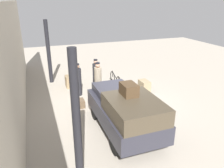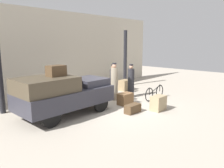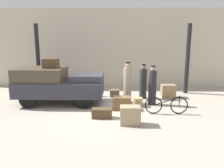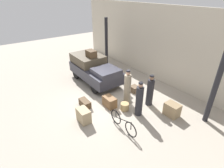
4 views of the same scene
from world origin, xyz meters
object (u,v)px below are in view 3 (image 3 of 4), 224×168
(suitcase_tan_flat, at_px, (122,103))
(suitcase_black_upright, at_px, (130,115))
(bicycle, at_px, (166,105))
(trunk_on_truck_roof, at_px, (51,63))
(conductor_in_dark_uniform, at_px, (127,84))
(wicker_basket, at_px, (138,102))
(porter_carrying_trunk, at_px, (152,87))
(truck, at_px, (57,83))
(trunk_umber_medium, at_px, (102,113))
(trunk_large_brown, at_px, (168,91))
(porter_standing_middle, at_px, (143,83))
(trunk_wicker_pale, at_px, (115,93))

(suitcase_tan_flat, distance_m, suitcase_black_upright, 1.60)
(bicycle, xyz_separation_m, trunk_on_truck_roof, (-4.72, 1.34, 1.43))
(bicycle, height_order, conductor_in_dark_uniform, conductor_in_dark_uniform)
(wicker_basket, height_order, porter_carrying_trunk, porter_carrying_trunk)
(suitcase_tan_flat, bearing_deg, wicker_basket, 31.63)
(truck, bearing_deg, porter_carrying_trunk, -1.64)
(truck, xyz_separation_m, conductor_in_dark_uniform, (3.08, 0.09, -0.03))
(conductor_in_dark_uniform, height_order, trunk_umber_medium, conductor_in_dark_uniform)
(trunk_large_brown, bearing_deg, porter_carrying_trunk, -128.99)
(bicycle, height_order, suitcase_black_upright, bicycle)
(suitcase_black_upright, bearing_deg, bicycle, 36.78)
(trunk_umber_medium, bearing_deg, truck, 138.67)
(bicycle, distance_m, porter_carrying_trunk, 1.35)
(suitcase_black_upright, bearing_deg, suitcase_tan_flat, 98.75)
(wicker_basket, bearing_deg, bicycle, -43.24)
(conductor_in_dark_uniform, relative_size, trunk_large_brown, 2.80)
(wicker_basket, bearing_deg, trunk_large_brown, 42.67)
(wicker_basket, relative_size, trunk_on_truck_roof, 0.64)
(bicycle, bearing_deg, porter_standing_middle, 105.61)
(truck, distance_m, suitcase_tan_flat, 3.00)
(suitcase_black_upright, distance_m, trunk_wicker_pale, 3.60)
(bicycle, xyz_separation_m, porter_carrying_trunk, (-0.35, 1.22, 0.44))
(suitcase_tan_flat, xyz_separation_m, trunk_large_brown, (2.30, 1.91, 0.05))
(trunk_umber_medium, relative_size, trunk_wicker_pale, 1.56)
(porter_carrying_trunk, xyz_separation_m, suitcase_tan_flat, (-1.33, -0.71, -0.52))
(suitcase_black_upright, relative_size, trunk_wicker_pale, 1.45)
(porter_carrying_trunk, relative_size, conductor_in_dark_uniform, 0.93)
(trunk_wicker_pale, bearing_deg, suitcase_black_upright, -81.28)
(trunk_large_brown, bearing_deg, suitcase_black_upright, -120.45)
(trunk_umber_medium, bearing_deg, trunk_wicker_pale, 81.66)
(trunk_umber_medium, distance_m, trunk_on_truck_roof, 3.35)
(wicker_basket, xyz_separation_m, conductor_in_dark_uniform, (-0.41, 0.50, 0.66))
(suitcase_tan_flat, bearing_deg, trunk_on_truck_roof, 164.82)
(porter_carrying_trunk, height_order, suitcase_tan_flat, porter_carrying_trunk)
(trunk_umber_medium, bearing_deg, conductor_in_dark_uniform, 62.30)
(trunk_large_brown, relative_size, trunk_on_truck_roof, 1.02)
(suitcase_tan_flat, relative_size, trunk_large_brown, 1.08)
(truck, height_order, suitcase_black_upright, truck)
(porter_standing_middle, height_order, conductor_in_dark_uniform, conductor_in_dark_uniform)
(suitcase_black_upright, bearing_deg, trunk_on_truck_roof, 143.81)
(suitcase_tan_flat, bearing_deg, porter_carrying_trunk, 28.16)
(porter_carrying_trunk, xyz_separation_m, conductor_in_dark_uniform, (-1.06, 0.20, 0.06))
(porter_standing_middle, distance_m, trunk_umber_medium, 3.30)
(porter_carrying_trunk, height_order, porter_standing_middle, porter_carrying_trunk)
(wicker_basket, xyz_separation_m, trunk_large_brown, (1.62, 1.49, 0.13))
(truck, relative_size, suitcase_black_upright, 5.56)
(wicker_basket, distance_m, trunk_large_brown, 2.20)
(truck, height_order, bicycle, truck)
(suitcase_tan_flat, height_order, suitcase_black_upright, suitcase_black_upright)
(trunk_large_brown, bearing_deg, wicker_basket, -137.33)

